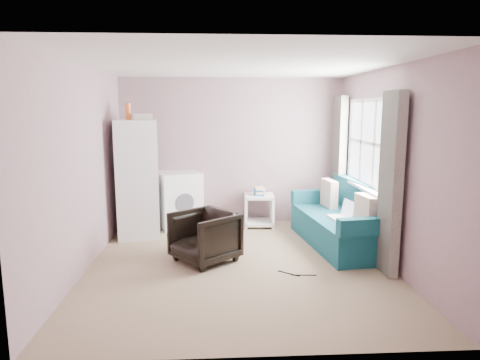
# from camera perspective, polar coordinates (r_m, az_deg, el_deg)

# --- Properties ---
(room) EXTENTS (3.84, 4.24, 2.54)m
(room) POSITION_cam_1_polar(r_m,az_deg,el_deg) (5.32, 0.03, 1.63)
(room) COLOR #9B8366
(room) RESTS_ON ground
(armchair) EXTENTS (0.97, 0.98, 0.73)m
(armchair) POSITION_cam_1_polar(r_m,az_deg,el_deg) (5.62, -4.74, -7.21)
(armchair) COLOR black
(armchair) RESTS_ON ground
(fridge) EXTENTS (0.74, 0.73, 2.06)m
(fridge) POSITION_cam_1_polar(r_m,az_deg,el_deg) (6.78, -13.59, 0.23)
(fridge) COLOR white
(fridge) RESTS_ON ground
(washing_machine) EXTENTS (0.87, 0.87, 0.94)m
(washing_machine) POSITION_cam_1_polar(r_m,az_deg,el_deg) (7.30, -8.21, -2.40)
(washing_machine) COLOR white
(washing_machine) RESTS_ON ground
(side_table) EXTENTS (0.51, 0.51, 0.67)m
(side_table) POSITION_cam_1_polar(r_m,az_deg,el_deg) (7.29, 2.56, -3.73)
(side_table) COLOR white
(side_table) RESTS_ON ground
(sofa) EXTENTS (1.17, 2.13, 0.91)m
(sofa) POSITION_cam_1_polar(r_m,az_deg,el_deg) (6.48, 13.86, -5.54)
(sofa) COLOR #186170
(sofa) RESTS_ON ground
(window_dressing) EXTENTS (0.17, 2.62, 2.18)m
(window_dressing) POSITION_cam_1_polar(r_m,az_deg,el_deg) (6.36, 15.75, 1.24)
(window_dressing) COLOR white
(window_dressing) RESTS_ON ground
(floor_cables) EXTENTS (0.44, 0.20, 0.01)m
(floor_cables) POSITION_cam_1_polar(r_m,az_deg,el_deg) (5.32, 7.51, -12.35)
(floor_cables) COLOR black
(floor_cables) RESTS_ON ground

